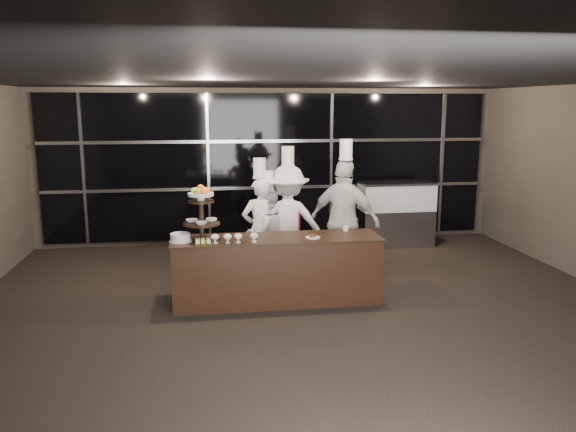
{
  "coord_description": "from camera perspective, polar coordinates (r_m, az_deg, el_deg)",
  "views": [
    {
      "loc": [
        -1.27,
        -5.89,
        2.68
      ],
      "look_at": [
        -0.13,
        1.75,
        1.15
      ],
      "focal_mm": 35.0,
      "sensor_mm": 36.0,
      "label": 1
    }
  ],
  "objects": [
    {
      "name": "display_stand",
      "position": [
        7.46,
        -8.81,
        0.72
      ],
      "size": [
        0.48,
        0.48,
        0.74
      ],
      "color": "black",
      "rests_on": "buffet_counter"
    },
    {
      "name": "compotes",
      "position": [
        7.32,
        -5.54,
        -2.1
      ],
      "size": [
        0.62,
        0.11,
        0.12
      ],
      "color": "silver",
      "rests_on": "buffet_counter"
    },
    {
      "name": "chef_b",
      "position": [
        8.72,
        -2.07,
        -1.78
      ],
      "size": [
        0.79,
        0.69,
        1.7
      ],
      "color": "white",
      "rests_on": "ground"
    },
    {
      "name": "small_plate",
      "position": [
        7.58,
        2.54,
        -2.12
      ],
      "size": [
        0.2,
        0.2,
        0.05
      ],
      "color": "white",
      "rests_on": "buffet_counter"
    },
    {
      "name": "chef_c",
      "position": [
        8.74,
        -0.02,
        -0.59
      ],
      "size": [
        1.23,
        0.82,
        2.07
      ],
      "color": "white",
      "rests_on": "ground"
    },
    {
      "name": "window_wall",
      "position": [
        10.96,
        -1.78,
        5.04
      ],
      "size": [
        8.6,
        0.1,
        2.8
      ],
      "color": "black",
      "rests_on": "ground"
    },
    {
      "name": "chef_cup",
      "position": [
        8.03,
        5.9,
        -1.26
      ],
      "size": [
        0.08,
        0.08,
        0.07
      ],
      "primitive_type": "cylinder",
      "color": "white",
      "rests_on": "buffet_counter"
    },
    {
      "name": "chef_a",
      "position": [
        8.62,
        -2.85,
        -1.19
      ],
      "size": [
        0.67,
        0.53,
        1.9
      ],
      "color": "white",
      "rests_on": "ground"
    },
    {
      "name": "pastry_squares",
      "position": [
        7.38,
        -8.61,
        -2.5
      ],
      "size": [
        0.2,
        0.13,
        0.05
      ],
      "color": "#ECDC73",
      "rests_on": "buffet_counter"
    },
    {
      "name": "room",
      "position": [
        6.14,
        3.61,
        0.08
      ],
      "size": [
        10.0,
        10.0,
        10.0
      ],
      "color": "black",
      "rests_on": "ground"
    },
    {
      "name": "buffet_counter",
      "position": [
        7.72,
        -1.15,
        -5.46
      ],
      "size": [
        2.84,
        0.74,
        0.92
      ],
      "color": "black",
      "rests_on": "ground"
    },
    {
      "name": "chef_d",
      "position": [
        8.56,
        5.76,
        -0.46
      ],
      "size": [
        1.17,
        1.02,
        2.19
      ],
      "color": "silver",
      "rests_on": "ground"
    },
    {
      "name": "display_case",
      "position": [
        10.99,
        10.92,
        0.56
      ],
      "size": [
        1.41,
        0.62,
        1.24
      ],
      "color": "#A5A5AA",
      "rests_on": "ground"
    },
    {
      "name": "layer_cake",
      "position": [
        7.5,
        -10.88,
        -2.16
      ],
      "size": [
        0.3,
        0.3,
        0.11
      ],
      "color": "white",
      "rests_on": "buffet_counter"
    }
  ]
}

